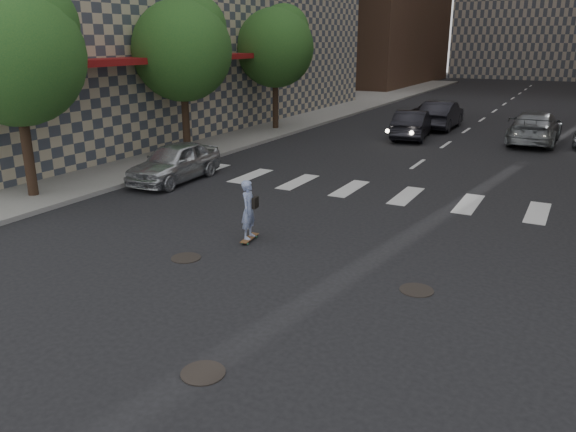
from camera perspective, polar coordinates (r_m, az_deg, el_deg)
name	(u,v)px	position (r m, az deg, el deg)	size (l,w,h in m)	color
ground	(228,295)	(11.50, -6.07, -8.01)	(160.00, 160.00, 0.00)	black
sidewalk_left	(213,121)	(35.42, -7.64, 9.55)	(13.00, 80.00, 0.15)	gray
tree_a	(18,49)	(19.29, -25.73, 15.04)	(4.20, 4.20, 6.60)	#382619
tree_b	(185,46)	(24.96, -10.45, 16.63)	(4.20, 4.20, 6.60)	#382619
tree_c	(277,44)	(31.65, -1.12, 17.06)	(4.20, 4.20, 6.60)	#382619
manhole_a	(203,373)	(9.11, -8.62, -15.48)	(0.70, 0.70, 0.02)	black
manhole_b	(186,258)	(13.48, -10.33, -4.21)	(0.70, 0.70, 0.02)	black
manhole_c	(417,290)	(11.93, 12.93, -7.35)	(0.70, 0.70, 0.02)	black
skateboarder	(249,210)	(14.16, -3.98, 0.65)	(0.43, 0.82, 1.59)	brown
silver_sedan	(175,162)	(20.68, -11.43, 5.40)	(1.66, 4.11, 1.40)	silver
traffic_car_a	(412,124)	(29.91, 12.51, 9.08)	(1.54, 4.42, 1.46)	black
traffic_car_b	(535,127)	(30.32, 23.80, 8.23)	(2.20, 5.40, 1.57)	slate
traffic_car_c	(434,112)	(35.77, 14.64, 10.20)	(2.27, 4.93, 1.37)	black
traffic_car_e	(441,115)	(33.63, 15.29, 9.88)	(1.65, 4.74, 1.56)	black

